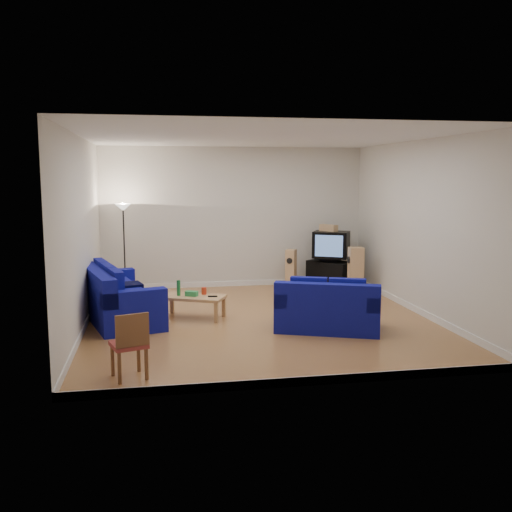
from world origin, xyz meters
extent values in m
cube|color=brown|center=(0.00, 0.00, 0.00)|extent=(6.00, 6.50, 0.01)
cube|color=white|center=(0.00, 0.00, 3.20)|extent=(6.00, 6.50, 0.01)
cube|color=silver|center=(0.00, 3.25, 1.60)|extent=(6.00, 0.01, 3.20)
cube|color=silver|center=(0.00, -3.25, 1.60)|extent=(6.00, 0.01, 3.20)
cube|color=silver|center=(-3.00, 0.00, 1.60)|extent=(0.01, 6.50, 3.20)
cube|color=silver|center=(3.00, 0.00, 1.60)|extent=(0.01, 6.50, 3.20)
cube|color=white|center=(0.00, 3.24, 0.06)|extent=(6.00, 0.02, 0.12)
cube|color=white|center=(0.00, -3.24, 0.06)|extent=(6.00, 0.02, 0.12)
cube|color=white|center=(-2.99, 0.00, 0.06)|extent=(0.02, 6.50, 0.12)
cube|color=white|center=(2.99, 0.00, 0.06)|extent=(0.02, 6.50, 0.12)
cube|color=navy|center=(-2.45, 0.53, 0.23)|extent=(1.66, 2.62, 0.46)
cube|color=navy|center=(-2.84, 0.42, 0.70)|extent=(0.89, 2.40, 0.47)
cube|color=navy|center=(-2.74, 1.58, 0.59)|extent=(1.07, 0.52, 0.26)
cube|color=navy|center=(-2.16, -0.52, 0.59)|extent=(1.07, 0.52, 0.26)
cube|color=black|center=(-2.29, 0.58, 0.57)|extent=(0.54, 0.54, 0.13)
cube|color=navy|center=(1.01, -0.79, 0.21)|extent=(1.92, 1.50, 0.42)
cube|color=navy|center=(0.88, -1.12, 0.63)|extent=(1.65, 0.82, 0.43)
cube|color=navy|center=(0.32, -0.52, 0.54)|extent=(0.55, 0.96, 0.24)
cube|color=navy|center=(1.70, -1.05, 0.54)|extent=(0.55, 0.96, 0.24)
cube|color=black|center=(1.06, -0.65, 0.52)|extent=(0.52, 0.52, 0.12)
cube|color=tan|center=(-1.15, 0.39, 0.38)|extent=(1.24, 0.97, 0.05)
cube|color=tan|center=(-1.71, 0.40, 0.18)|extent=(0.08, 0.08, 0.35)
cube|color=tan|center=(-1.52, 0.81, 0.18)|extent=(0.08, 0.08, 0.35)
cube|color=tan|center=(-0.79, -0.02, 0.18)|extent=(0.08, 0.08, 0.35)
cube|color=tan|center=(-0.60, 0.39, 0.18)|extent=(0.08, 0.08, 0.35)
cylinder|color=#197233|center=(-1.41, 0.47, 0.54)|extent=(0.07, 0.07, 0.28)
cube|color=green|center=(-1.18, 0.38, 0.45)|extent=(0.25, 0.20, 0.09)
cylinder|color=red|center=(-0.95, 0.49, 0.47)|extent=(0.09, 0.09, 0.13)
cube|color=black|center=(-0.82, 0.25, 0.42)|extent=(0.18, 0.08, 0.02)
cube|color=black|center=(2.15, 2.69, 0.30)|extent=(1.06, 1.12, 0.61)
cube|color=black|center=(2.16, 2.73, 0.66)|extent=(0.51, 0.50, 0.09)
cube|color=black|center=(2.14, 2.63, 1.00)|extent=(0.95, 0.86, 0.60)
cube|color=#3E5989|center=(2.00, 2.37, 1.00)|extent=(0.56, 0.31, 0.48)
cube|color=tan|center=(2.10, 2.71, 1.38)|extent=(0.37, 0.44, 0.15)
cube|color=tan|center=(1.22, 2.70, 0.45)|extent=(0.31, 0.33, 0.90)
cylinder|color=black|center=(1.16, 2.58, 0.66)|extent=(0.13, 0.08, 0.13)
cube|color=tan|center=(2.45, 1.85, 0.51)|extent=(0.31, 0.25, 1.03)
cylinder|color=black|center=(2.29, 1.86, 0.76)|extent=(0.03, 0.15, 0.15)
cylinder|color=black|center=(-2.45, 2.63, 0.02)|extent=(0.25, 0.25, 0.03)
cylinder|color=black|center=(-2.45, 2.63, 0.95)|extent=(0.03, 0.03, 1.84)
cone|color=white|center=(-2.45, 2.63, 1.89)|extent=(0.34, 0.34, 0.15)
cube|color=brown|center=(-2.28, -2.78, 0.21)|extent=(0.05, 0.05, 0.42)
cube|color=brown|center=(-2.38, -2.46, 0.21)|extent=(0.05, 0.05, 0.42)
cube|color=brown|center=(-1.95, -2.68, 0.21)|extent=(0.05, 0.05, 0.42)
cube|color=brown|center=(-2.06, -2.36, 0.21)|extent=(0.05, 0.05, 0.42)
cube|color=#973531|center=(-2.17, -2.57, 0.44)|extent=(0.52, 0.52, 0.06)
cube|color=brown|center=(-2.11, -2.75, 0.66)|extent=(0.41, 0.16, 0.42)
camera|label=1|loc=(-1.82, -9.71, 2.54)|focal=40.00mm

